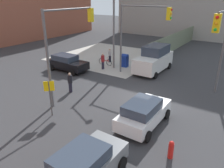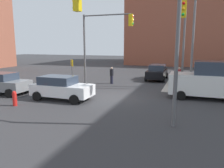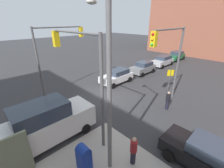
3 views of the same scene
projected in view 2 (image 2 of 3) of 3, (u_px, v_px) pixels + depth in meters
The scene contains 17 objects.
ground_plane at pixel (113, 97), 15.77m from camera, with size 120.00×120.00×0.00m, color #333335.
building_warehouse_north at pixel (215, 24), 42.87m from camera, with size 32.00×18.00×15.50m.
traffic_signal_nw_corner at pixel (102, 35), 20.02m from camera, with size 4.88×0.36×6.50m.
traffic_signal_se_corner at pixel (134, 25), 9.95m from camera, with size 5.18×0.36×6.50m.
traffic_signal_ne_corner at pixel (184, 33), 15.94m from camera, with size 0.36×4.91×6.50m.
street_lamp_corner at pixel (191, 33), 18.35m from camera, with size 1.36×2.47×8.00m.
warning_sign_two_way at pixel (72, 67), 20.59m from camera, with size 0.48×0.48×2.40m.
mailbox_blue at pixel (203, 81), 18.23m from camera, with size 0.56×0.64×1.43m.
fire_hydrant at pixel (15, 98), 13.44m from camera, with size 0.26×0.26×0.94m.
hatchback_gray at pixel (3, 83), 16.75m from camera, with size 3.90×2.02×1.62m.
coupe_white at pixel (61, 87), 14.96m from camera, with size 4.14×2.02×1.62m.
sedan_black at pixel (157, 72), 23.64m from camera, with size 2.02×4.31×1.62m.
van_white_delivery at pixel (212, 81), 15.06m from camera, with size 5.40×2.32×2.62m.
pedestrian_crossing at pixel (209, 77), 20.25m from camera, with size 0.36×0.36×1.58m.
pedestrian_waiting at pixel (112, 75), 21.11m from camera, with size 0.36×0.36×1.63m.
pedestrian_walking_north at pixel (179, 76), 20.26m from camera, with size 0.36×0.36×1.69m.
bicycle_leaning_on_fence at pixel (195, 81), 20.54m from camera, with size 0.05×1.75×0.97m.
Camera 2 is at (5.05, -14.51, 3.70)m, focal length 35.00 mm.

